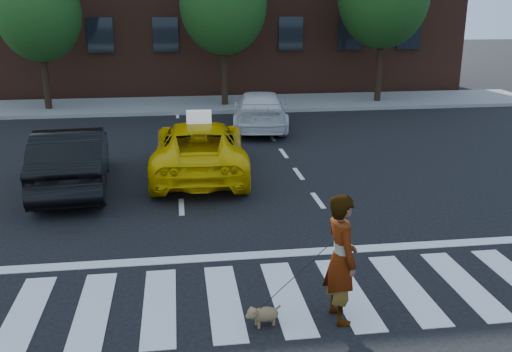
% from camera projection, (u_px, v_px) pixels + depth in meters
% --- Properties ---
extents(ground, '(120.00, 120.00, 0.00)m').
position_uv_depth(ground, '(287.00, 297.00, 9.06)').
color(ground, black).
rests_on(ground, ground).
extents(crosswalk, '(13.00, 2.40, 0.01)m').
position_uv_depth(crosswalk, '(287.00, 296.00, 9.06)').
color(crosswalk, silver).
rests_on(crosswalk, ground).
extents(stop_line, '(12.00, 0.30, 0.01)m').
position_uv_depth(stop_line, '(270.00, 254.00, 10.57)').
color(stop_line, silver).
rests_on(stop_line, ground).
extents(sidewalk_far, '(30.00, 4.00, 0.15)m').
position_uv_depth(sidewalk_far, '(213.00, 104.00, 25.61)').
color(sidewalk_far, slate).
rests_on(sidewalk_far, ground).
extents(tree_left, '(3.39, 3.38, 6.50)m').
position_uv_depth(tree_left, '(38.00, 3.00, 22.93)').
color(tree_left, black).
rests_on(tree_left, ground).
extents(taxi, '(2.65, 5.33, 1.45)m').
position_uv_depth(taxi, '(200.00, 148.00, 15.34)').
color(taxi, '#E3B704').
rests_on(taxi, ground).
extents(black_sedan, '(2.04, 4.82, 1.55)m').
position_uv_depth(black_sedan, '(72.00, 159.00, 14.10)').
color(black_sedan, black).
rests_on(black_sedan, ground).
extents(white_suv, '(2.50, 4.95, 1.38)m').
position_uv_depth(white_suv, '(260.00, 110.00, 20.87)').
color(white_suv, silver).
rests_on(white_suv, ground).
extents(woman, '(0.54, 0.76, 1.94)m').
position_uv_depth(woman, '(341.00, 258.00, 8.16)').
color(woman, '#999999').
rests_on(woman, ground).
extents(dog, '(0.55, 0.30, 0.31)m').
position_uv_depth(dog, '(262.00, 314.00, 8.21)').
color(dog, '#9B744F').
rests_on(dog, ground).
extents(taxi_sign, '(0.66, 0.31, 0.32)m').
position_uv_depth(taxi_sign, '(199.00, 117.00, 14.89)').
color(taxi_sign, white).
rests_on(taxi_sign, taxi).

